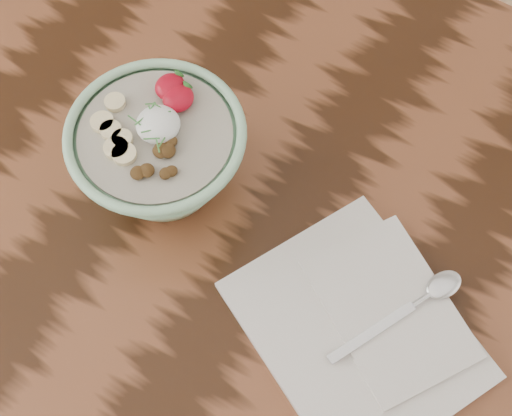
# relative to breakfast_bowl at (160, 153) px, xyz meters

# --- Properties ---
(table) EXTENTS (1.60, 0.90, 0.75)m
(table) POSITION_rel_breakfast_bowl_xyz_m (0.16, 0.06, -0.16)
(table) COLOR black
(table) RESTS_ON ground
(breakfast_bowl) EXTENTS (0.21, 0.21, 0.14)m
(breakfast_bowl) POSITION_rel_breakfast_bowl_xyz_m (0.00, 0.00, 0.00)
(breakfast_bowl) COLOR #9BD0A5
(breakfast_bowl) RESTS_ON table
(napkin) EXTENTS (0.34, 0.31, 0.02)m
(napkin) POSITION_rel_breakfast_bowl_xyz_m (0.31, -0.04, -0.06)
(napkin) COLOR silver
(napkin) RESTS_ON table
(spoon) EXTENTS (0.10, 0.18, 0.01)m
(spoon) POSITION_rel_breakfast_bowl_xyz_m (0.35, 0.03, -0.05)
(spoon) COLOR silver
(spoon) RESTS_ON napkin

